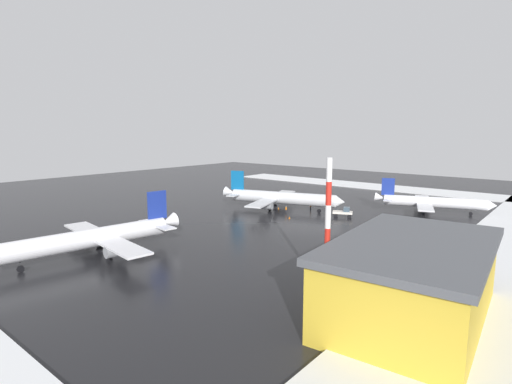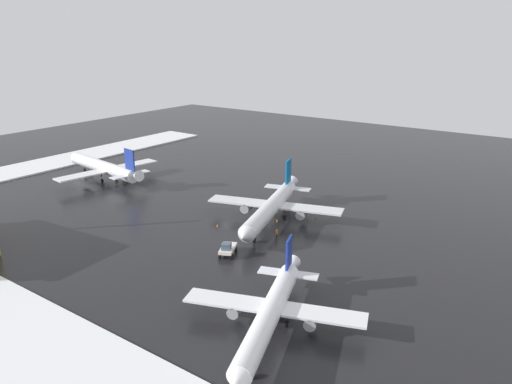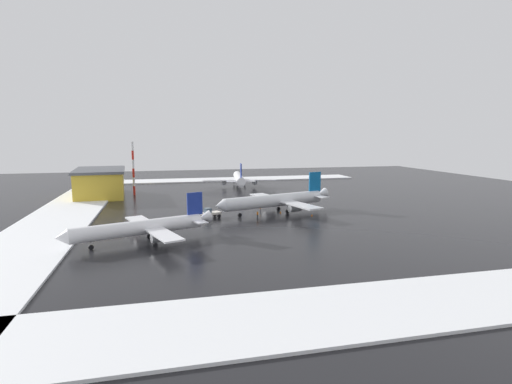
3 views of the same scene
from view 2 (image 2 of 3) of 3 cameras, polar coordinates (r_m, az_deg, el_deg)
ground_plane at (r=103.12m, az=-3.45°, el=-2.55°), size 240.00×240.00×0.00m
snow_bank_left at (r=152.72m, az=-23.43°, el=2.79°), size 14.00×116.00×0.38m
airplane_parked_starboard at (r=97.57m, az=1.81°, el=-1.69°), size 27.22×32.33×9.81m
airplane_far_rear at (r=63.16m, az=1.63°, el=-13.61°), size 23.20×27.48×8.43m
airplane_parked_portside at (r=132.23m, az=-16.97°, el=2.72°), size 32.78×27.32×9.74m
pushback_tug at (r=84.03m, az=-3.28°, el=-6.45°), size 3.91×5.10×2.50m
ground_crew_mid_apron at (r=96.74m, az=-0.51°, el=-3.29°), size 0.36×0.36×1.71m
ground_crew_beside_wing at (r=90.84m, az=2.36°, el=-4.74°), size 0.36×0.36×1.71m
traffic_cone_near_nose at (r=96.57m, az=-4.43°, el=-3.83°), size 0.36×0.36×0.55m
traffic_cone_mid_line at (r=101.65m, az=6.80°, el=-2.78°), size 0.36×0.36×0.55m
traffic_cone_wingtip_side at (r=98.91m, az=2.43°, el=-3.26°), size 0.36×0.36×0.55m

